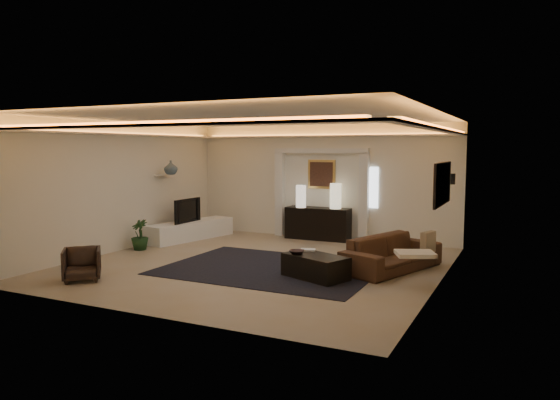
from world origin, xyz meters
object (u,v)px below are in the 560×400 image
at_px(console, 318,224).
at_px(coffee_table, 315,267).
at_px(sofa, 392,253).
at_px(armchair, 82,264).

bearing_deg(console, coffee_table, -69.81).
bearing_deg(sofa, console, 64.70).
bearing_deg(armchair, sofa, -9.04).
relative_size(coffee_table, armchair, 1.81).
xyz_separation_m(sofa, coffee_table, (-1.07, -1.22, -0.12)).
relative_size(sofa, coffee_table, 1.93).
bearing_deg(console, armchair, -111.72).
distance_m(console, sofa, 3.60).
xyz_separation_m(console, armchair, (-2.18, -5.71, -0.11)).
height_order(coffee_table, armchair, armchair).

